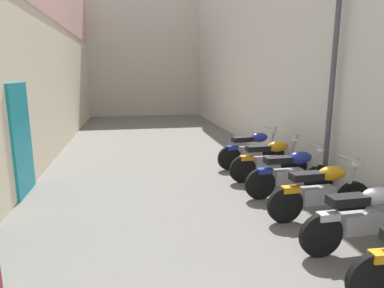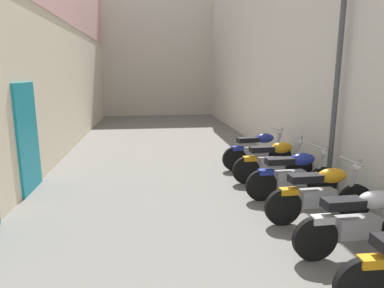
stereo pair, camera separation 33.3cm
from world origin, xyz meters
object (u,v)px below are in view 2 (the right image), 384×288
Objects in this scene: motorcycle_fifth at (321,193)px; motorcycle_eighth at (258,149)px; motorcycle_seventh at (274,160)px; street_lamp at (336,45)px; motorcycle_sixth at (293,174)px; motorcycle_fourth at (362,221)px.

motorcycle_eighth is (-0.00, 3.15, 0.00)m from motorcycle_fifth.
street_lamp reaches higher than motorcycle_seventh.
motorcycle_fifth is at bearing -90.00° from motorcycle_eighth.
motorcycle_fifth and motorcycle_eighth have the same top height.
motorcycle_fourth is at bearing -90.00° from motorcycle_sixth.
motorcycle_fourth is 1.00× the size of motorcycle_seventh.
motorcycle_seventh is at bearing 90.00° from motorcycle_fifth.
street_lamp reaches higher than motorcycle_fifth.
motorcycle_eighth is at bearing 109.52° from street_lamp.
motorcycle_seventh is (-0.00, 1.02, 0.00)m from motorcycle_sixth.
motorcycle_sixth and motorcycle_eighth have the same top height.
motorcycle_fifth is 1.00× the size of motorcycle_sixth.
street_lamp is (0.70, 2.22, 2.38)m from motorcycle_fourth.
motorcycle_eighth is at bearing 90.00° from motorcycle_fourth.
street_lamp is at bearing -70.48° from motorcycle_eighth.
motorcycle_fifth is 1.00× the size of motorcycle_eighth.
motorcycle_seventh is 0.37× the size of street_lamp.
motorcycle_fourth is 4.20m from motorcycle_eighth.
motorcycle_seventh is at bearing 90.00° from motorcycle_fourth.
motorcycle_fifth is at bearing -90.00° from motorcycle_sixth.
motorcycle_eighth is (-0.00, 1.08, 0.00)m from motorcycle_seventh.
motorcycle_seventh is 1.00× the size of motorcycle_eighth.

